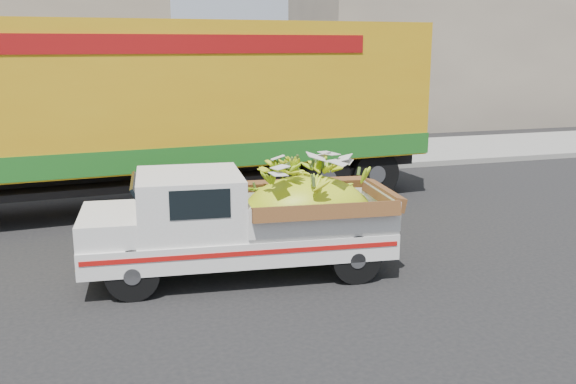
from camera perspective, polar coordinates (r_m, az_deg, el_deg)
name	(u,v)px	position (r m, az deg, el deg)	size (l,w,h in m)	color
ground	(226,295)	(8.92, -5.53, -9.09)	(100.00, 100.00, 0.00)	black
curb	(162,179)	(16.22, -11.11, 1.13)	(60.00, 0.25, 0.15)	gray
sidewalk	(154,165)	(18.27, -11.84, 2.40)	(60.00, 4.00, 0.14)	gray
building_right	(463,52)	(29.31, 15.33, 11.89)	(14.00, 6.00, 6.00)	gray
pickup_truck	(261,219)	(9.47, -2.38, -2.38)	(4.57, 2.03, 1.56)	black
semi_trailer	(150,106)	(13.46, -12.14, 7.50)	(12.04, 3.45, 3.80)	black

